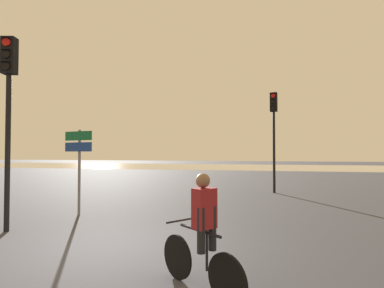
{
  "coord_description": "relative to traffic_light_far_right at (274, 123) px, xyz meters",
  "views": [
    {
      "loc": [
        2.69,
        -5.39,
        1.91
      ],
      "look_at": [
        0.5,
        5.0,
        2.2
      ],
      "focal_mm": 28.0,
      "sensor_mm": 36.0,
      "label": 1
    }
  ],
  "objects": [
    {
      "name": "ground_plane",
      "position": [
        -3.57,
        -9.19,
        -3.27
      ],
      "size": [
        120.0,
        120.0,
        0.0
      ],
      "primitive_type": "plane",
      "color": "#333338"
    },
    {
      "name": "water_strip",
      "position": [
        -3.57,
        24.9,
        -3.27
      ],
      "size": [
        80.0,
        16.0,
        0.01
      ],
      "primitive_type": "cube",
      "color": "#9E937F",
      "rests_on": "ground"
    },
    {
      "name": "traffic_light_far_right",
      "position": [
        0.0,
        0.0,
        0.0
      ],
      "size": [
        0.37,
        0.38,
        4.73
      ],
      "rotation": [
        0.0,
        0.0,
        2.91
      ],
      "color": "black",
      "rests_on": "ground"
    },
    {
      "name": "traffic_light_near_left",
      "position": [
        -6.74,
        -8.42,
        -0.01
      ],
      "size": [
        0.37,
        0.38,
        4.71
      ],
      "rotation": [
        0.0,
        0.0,
        3.37
      ],
      "color": "black",
      "rests_on": "ground"
    },
    {
      "name": "direction_sign_post",
      "position": [
        -6.18,
        -6.3,
        -1.48
      ],
      "size": [
        1.07,
        0.31,
        2.6
      ],
      "rotation": [
        0.0,
        0.0,
        2.88
      ],
      "color": "slate",
      "rests_on": "ground"
    },
    {
      "name": "cyclist",
      "position": [
        -1.58,
        -10.55,
        -2.45
      ],
      "size": [
        1.34,
        1.12,
        1.62
      ],
      "rotation": [
        0.0,
        0.0,
        0.88
      ],
      "color": "black",
      "rests_on": "ground"
    }
  ]
}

